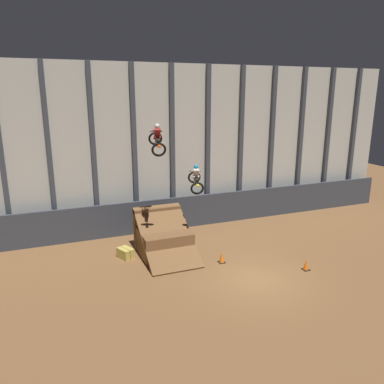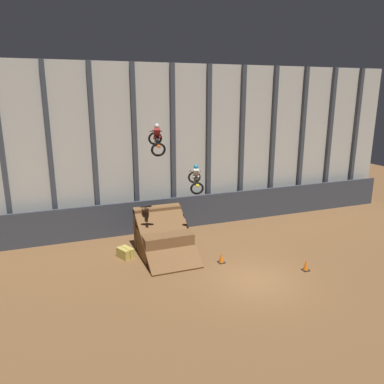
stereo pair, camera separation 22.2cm
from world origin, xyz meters
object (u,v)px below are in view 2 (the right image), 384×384
object	(u,v)px
dirt_ramp	(163,237)
traffic_cone_arena_edge	(306,265)
rider_bike_left_air	(157,140)
hay_bale_trackside	(125,253)
rider_bike_right_air	(196,179)
traffic_cone_near_ramp	(221,258)

from	to	relation	value
dirt_ramp	traffic_cone_arena_edge	world-z (taller)	dirt_ramp
dirt_ramp	rider_bike_left_air	xyz separation A→B (m)	(-0.55, -1.23, 5.73)
traffic_cone_arena_edge	hay_bale_trackside	world-z (taller)	traffic_cone_arena_edge
rider_bike_right_air	traffic_cone_arena_edge	bearing A→B (deg)	-27.89
traffic_cone_arena_edge	hay_bale_trackside	size ratio (longest dim) A/B	0.54
dirt_ramp	hay_bale_trackside	world-z (taller)	dirt_ramp
rider_bike_left_air	hay_bale_trackside	world-z (taller)	rider_bike_left_air
rider_bike_right_air	hay_bale_trackside	distance (m)	5.66
dirt_ramp	rider_bike_right_air	world-z (taller)	rider_bike_right_air
rider_bike_left_air	traffic_cone_arena_edge	world-z (taller)	rider_bike_left_air
traffic_cone_near_ramp	traffic_cone_arena_edge	size ratio (longest dim) A/B	1.00
dirt_ramp	rider_bike_right_air	distance (m)	3.92
rider_bike_right_air	hay_bale_trackside	xyz separation A→B (m)	(-3.92, 0.68, -4.03)
dirt_ramp	hay_bale_trackside	bearing A→B (deg)	-178.21
traffic_cone_near_ramp	traffic_cone_arena_edge	bearing A→B (deg)	-32.67
dirt_ramp	traffic_cone_arena_edge	bearing A→B (deg)	-38.24
hay_bale_trackside	rider_bike_right_air	bearing A→B (deg)	-9.87
dirt_ramp	rider_bike_left_air	bearing A→B (deg)	-114.04
dirt_ramp	traffic_cone_arena_edge	distance (m)	7.94
rider_bike_left_air	rider_bike_right_air	xyz separation A→B (m)	(2.28, 0.48, -2.29)
rider_bike_left_air	hay_bale_trackside	xyz separation A→B (m)	(-1.64, 1.16, -6.32)
traffic_cone_arena_edge	dirt_ramp	bearing A→B (deg)	141.76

